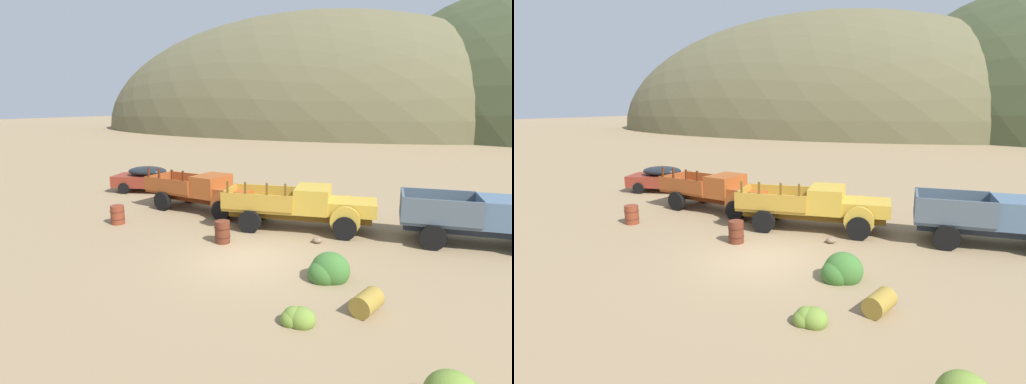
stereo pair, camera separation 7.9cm
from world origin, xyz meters
TOP-DOWN VIEW (x-y plane):
  - ground_plane at (0.00, 0.00)m, footprint 300.00×300.00m
  - hill_far_right at (-23.95, 70.35)m, footprint 96.35×52.09m
  - car_rust_red at (-10.64, 7.59)m, footprint 5.20×3.23m
  - truck_oxide_orange at (-4.81, 4.94)m, footprint 6.24×2.71m
  - truck_faded_yellow at (0.69, 4.35)m, footprint 6.70×3.44m
  - truck_chalk_blue at (7.56, 5.41)m, footprint 6.13×3.12m
  - oil_drum_tipped at (4.50, -1.95)m, footprint 0.78×1.01m
  - oil_drum_foreground at (-1.76, 1.15)m, footprint 0.64×0.64m
  - oil_drum_spare at (-7.37, 1.23)m, footprint 0.65×0.65m
  - bush_lone_scrub at (2.94, -0.37)m, footprint 1.28×1.20m
  - bush_front_left at (3.09, -3.29)m, footprint 0.88×0.65m
  - rock_small at (1.57, 2.80)m, footprint 0.38×0.40m

SIDE VIEW (x-z plane):
  - ground_plane at x=0.00m, z-range 0.00..0.00m
  - hill_far_right at x=-23.95m, z-range -23.12..23.12m
  - rock_small at x=1.57m, z-range -0.01..0.22m
  - bush_front_left at x=3.09m, z-range -0.14..0.45m
  - bush_lone_scrub at x=2.94m, z-range -0.29..0.83m
  - oil_drum_tipped at x=4.50m, z-range 0.00..0.59m
  - oil_drum_spare at x=-7.37m, z-range 0.00..0.85m
  - oil_drum_foreground at x=-1.76m, z-range 0.00..0.88m
  - car_rust_red at x=-10.64m, z-range 0.03..1.60m
  - truck_oxide_orange at x=-4.81m, z-range -0.08..2.08m
  - truck_faded_yellow at x=0.69m, z-range -0.08..2.08m
  - truck_chalk_blue at x=7.56m, z-range 0.07..1.98m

